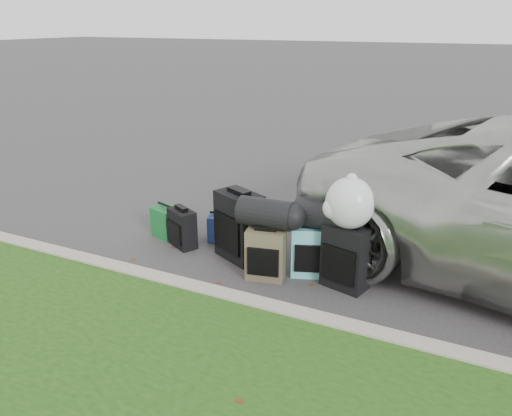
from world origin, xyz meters
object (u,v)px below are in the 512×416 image
at_px(suitcase_large_black_left, 239,226).
at_px(tote_navy, 221,228).
at_px(suitcase_small_black, 182,228).
at_px(suitcase_large_black_right, 346,257).
at_px(suitcase_teal, 310,251).
at_px(suitcase_olive, 266,254).
at_px(tote_green, 167,222).

xyz_separation_m(suitcase_large_black_left, tote_navy, (-0.42, 0.32, -0.23)).
relative_size(suitcase_small_black, suitcase_large_black_right, 0.69).
relative_size(suitcase_teal, suitcase_large_black_right, 0.82).
xyz_separation_m(suitcase_olive, tote_navy, (-0.89, 0.63, -0.11)).
bearing_deg(suitcase_large_black_right, tote_navy, 179.15).
distance_m(suitcase_large_black_left, suitcase_large_black_right, 1.28).
relative_size(suitcase_large_black_left, suitcase_olive, 1.42).
height_order(suitcase_small_black, tote_navy, suitcase_small_black).
bearing_deg(tote_green, tote_navy, 32.27).
bearing_deg(suitcase_large_black_right, tote_green, -172.48).
bearing_deg(suitcase_large_black_left, suitcase_small_black, -153.08).
relative_size(suitcase_large_black_left, suitcase_teal, 1.42).
height_order(suitcase_teal, tote_green, suitcase_teal).
distance_m(suitcase_teal, tote_green, 1.97).
distance_m(suitcase_small_black, suitcase_olive, 1.25).
xyz_separation_m(suitcase_small_black, tote_navy, (0.33, 0.35, -0.07)).
relative_size(suitcase_teal, tote_green, 1.48).
distance_m(suitcase_large_black_left, suitcase_olive, 0.57).
bearing_deg(tote_green, suitcase_large_black_left, 10.17).
bearing_deg(suitcase_olive, tote_navy, 132.08).
distance_m(suitcase_small_black, tote_navy, 0.49).
xyz_separation_m(suitcase_olive, tote_green, (-1.57, 0.45, -0.09)).
bearing_deg(suitcase_small_black, suitcase_olive, 14.55).
xyz_separation_m(suitcase_teal, tote_navy, (-1.28, 0.37, -0.11)).
relative_size(suitcase_large_black_left, tote_navy, 2.40).
bearing_deg(tote_green, suitcase_teal, 12.13).
height_order(suitcase_olive, suitcase_teal, suitcase_teal).
height_order(suitcase_large_black_left, suitcase_large_black_right, suitcase_large_black_left).
relative_size(suitcase_olive, suitcase_large_black_right, 0.82).
xyz_separation_m(suitcase_small_black, suitcase_large_black_left, (0.75, 0.02, 0.16)).
relative_size(suitcase_teal, tote_navy, 1.69).
distance_m(suitcase_small_black, suitcase_teal, 1.61).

